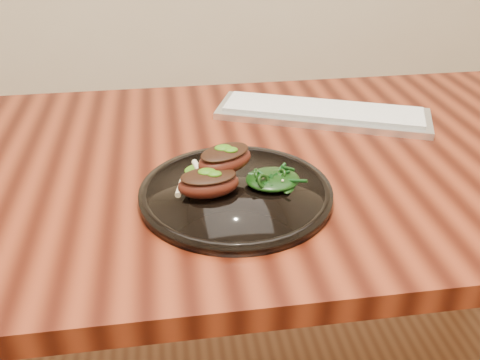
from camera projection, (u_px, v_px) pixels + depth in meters
name	position (u px, v px, depth m)	size (l,w,h in m)	color
desk	(265.00, 193.00, 1.05)	(1.60, 0.80, 0.75)	black
plate	(236.00, 193.00, 0.87)	(0.31, 0.31, 0.02)	black
lamb_chop_front	(208.00, 183.00, 0.84)	(0.11, 0.07, 0.04)	#46150D
lamb_chop_back	(224.00, 159.00, 0.87)	(0.12, 0.10, 0.04)	#46150D
herb_smear	(208.00, 169.00, 0.92)	(0.08, 0.05, 0.00)	#1F4F08
greens_heap	(273.00, 176.00, 0.87)	(0.09, 0.08, 0.03)	black
keyboard	(323.00, 113.00, 1.16)	(0.47, 0.30, 0.02)	silver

